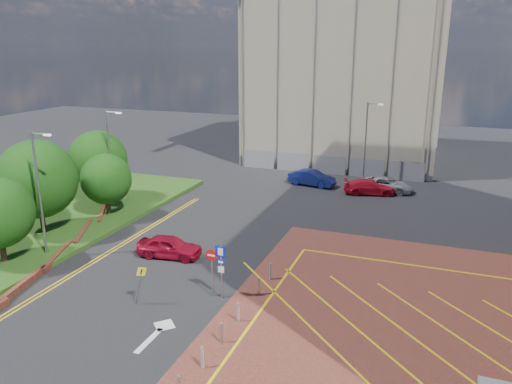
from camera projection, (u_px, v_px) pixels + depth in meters
The scene contains 19 objects.
ground at pixel (206, 304), 26.71m from camera, with size 140.00×140.00×0.00m, color black.
forecourt at pixel (491, 360), 22.01m from camera, with size 26.00×26.00×0.02m, color maroon.
grass_bed at pixel (28, 225), 38.11m from camera, with size 14.00×32.00×0.30m, color #294717.
retaining_wall at pixel (56, 255), 32.42m from camera, with size 6.06×20.33×0.40m.
tree_b at pixel (37, 179), 35.21m from camera, with size 5.60×5.60×6.74m.
tree_c at pixel (106, 179), 39.32m from camera, with size 4.00×4.00×4.90m.
tree_d at pixel (98, 160), 42.84m from camera, with size 5.00×5.00×6.08m.
lamp_left_near at pixel (40, 189), 31.36m from camera, with size 1.53×0.16×8.00m.
lamp_left_far at pixel (110, 155), 41.01m from camera, with size 1.53×0.16×8.00m.
lamp_back at pixel (366, 140), 49.25m from camera, with size 1.53×0.16×8.00m.
sign_cluster at pixel (218, 264), 26.94m from camera, with size 1.17×0.12×3.20m.
warning_sign at pixel (140, 281), 26.21m from camera, with size 0.75×0.42×2.25m.
bollard_row at pixel (233, 320), 24.31m from camera, with size 0.14×11.14×0.90m.
construction_building at pixel (351, 65), 59.52m from camera, with size 21.20×19.20×22.00m, color #A09983.
construction_fence at pixel (338, 166), 53.04m from camera, with size 21.60×0.06×2.00m, color gray.
car_red_left at pixel (170, 247), 32.51m from camera, with size 1.70×4.23×1.44m, color #A70E28.
car_blue_back at pixel (312, 178), 49.09m from camera, with size 1.61×4.62×1.52m, color navy.
car_red_back at pixel (369, 187), 46.26m from camera, with size 1.91×4.69×1.36m, color red.
car_silver_back at pixel (386, 184), 47.10m from camera, with size 2.26×4.90×1.36m, color silver.
Camera 1 is at (10.91, -21.44, 13.36)m, focal length 35.00 mm.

